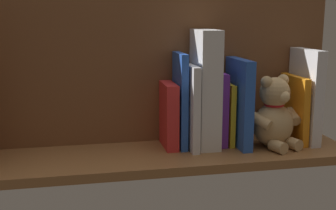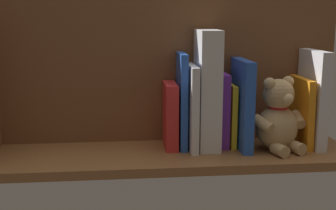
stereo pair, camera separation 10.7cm
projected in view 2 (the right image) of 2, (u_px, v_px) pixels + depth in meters
The scene contains 12 objects.
ground_plane at pixel (168, 155), 109.34cm from camera, with size 92.20×24.98×2.20cm, color brown.
shelf_back_panel at pixel (164, 71), 115.20cm from camera, with size 92.20×1.50×37.54cm, color brown.
book_0 at pixel (313, 98), 111.93cm from camera, with size 2.76×14.53×24.68cm, color silver.
book_1 at pixel (301, 112), 112.81cm from camera, with size 1.75×13.67×17.66cm, color orange.
teddy_bear at pixel (278, 118), 108.51cm from camera, with size 14.29×14.00×18.53cm.
book_2 at pixel (242, 104), 110.17cm from camera, with size 2.54×14.94×22.52cm, color blue.
book_3 at pixel (230, 115), 112.78cm from camera, with size 1.32×10.48×16.09cm, color yellow.
book_4 at pixel (222, 109), 112.39cm from camera, with size 2.09×10.25×18.88cm, color purple.
dictionary_thick_white at pixel (207, 90), 109.61cm from camera, with size 5.27×12.62×29.85cm, color silver.
book_5 at pixel (191, 107), 109.66cm from camera, with size 1.89×13.73×21.25cm, color silver.
book_6 at pixel (182, 101), 110.47cm from camera, with size 1.77×11.02×24.12cm, color blue.
book_7 at pixel (170, 115), 111.01cm from camera, with size 3.08×10.93×16.57cm, color red.
Camera 2 is at (10.21, 103.87, 33.81)cm, focal length 46.57 mm.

